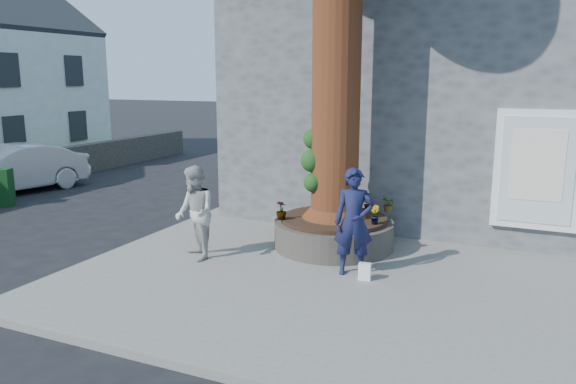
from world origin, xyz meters
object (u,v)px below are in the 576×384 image
at_px(car_silver, 13,169).
at_px(planter, 334,232).
at_px(woman, 195,213).
at_px(a_board_sign, 1,188).
at_px(man, 354,222).

bearing_deg(car_silver, planter, 5.29).
bearing_deg(woman, a_board_sign, -153.77).
bearing_deg(woman, car_silver, -160.34).
xyz_separation_m(man, woman, (-2.85, -0.40, -0.05)).
relative_size(man, car_silver, 0.42).
relative_size(planter, car_silver, 0.54).
bearing_deg(man, woman, 168.17).
bearing_deg(man, planter, 102.09).
distance_m(woman, a_board_sign, 7.59).
relative_size(woman, a_board_sign, 1.70).
relative_size(planter, woman, 1.35).
bearing_deg(car_silver, woman, -7.17).
xyz_separation_m(man, a_board_sign, (-10.18, 1.52, -0.52)).
xyz_separation_m(car_silver, a_board_sign, (1.22, -1.40, -0.20)).
bearing_deg(planter, a_board_sign, 178.64).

